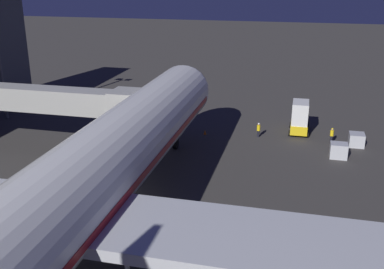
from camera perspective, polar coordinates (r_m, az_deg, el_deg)
The scene contains 10 objects.
ground_plane at distance 39.00m, azimuth -7.88°, elevation -9.30°, with size 320.00×320.00×0.00m, color #383533.
airliner_at_gate at distance 27.77m, azimuth -16.64°, elevation -9.19°, with size 50.36×64.61×20.40m.
jet_bridge at distance 50.94m, azimuth -16.31°, elevation 4.11°, with size 22.19×3.40×7.35m.
cargo_truck_aft at distance 57.36m, azimuth 13.34°, elevation 2.11°, with size 2.36×4.65×4.09m.
baggage_container_mid_row at distance 51.10m, azimuth 17.88°, elevation -1.93°, with size 1.79×1.54×1.61m, color #B7BABF.
baggage_container_far_row at distance 55.24m, azimuth 19.90°, elevation -0.62°, with size 1.67×1.81×1.49m, color #B7BABF.
ground_crew_near_nose_gear at distance 55.28m, azimuth 8.33°, elevation 0.66°, with size 0.40×0.40×1.79m.
ground_crew_marshaller_fwd at distance 55.06m, azimuth 17.10°, elevation -0.04°, with size 0.40×0.40×1.89m.
traffic_cone_nose_port at distance 55.84m, azimuth 1.63°, elevation 0.29°, with size 0.36×0.36×0.55m, color orange.
traffic_cone_nose_starboard at distance 56.87m, azimuth -2.70°, elevation 0.63°, with size 0.36×0.36×0.55m, color orange.
Camera 1 is at (-13.13, 31.60, 18.71)m, focal length 42.60 mm.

